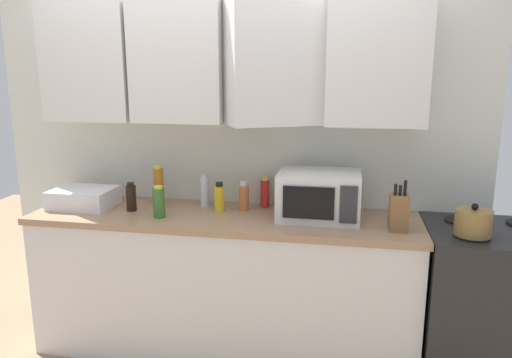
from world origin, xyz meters
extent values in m
cube|color=silver|center=(0.00, 0.03, 1.30)|extent=(3.24, 0.06, 2.60)
cube|color=silver|center=(-0.88, -0.15, 1.83)|extent=(0.56, 0.33, 0.75)
cube|color=silver|center=(-0.29, -0.15, 1.83)|extent=(0.56, 0.33, 0.75)
cube|color=silver|center=(0.29, -0.20, 1.83)|extent=(0.65, 0.55, 0.75)
cube|color=silver|center=(0.88, -0.15, 1.83)|extent=(0.56, 0.33, 0.75)
cube|color=silver|center=(0.00, -0.30, 0.43)|extent=(2.34, 0.60, 0.86)
cube|color=#9E7A5B|center=(0.00, -0.30, 0.88)|extent=(2.37, 0.63, 0.04)
cube|color=black|center=(1.57, -0.32, 0.45)|extent=(0.76, 0.64, 0.90)
cylinder|color=black|center=(1.40, -0.46, 0.91)|extent=(0.18, 0.18, 0.01)
cylinder|color=black|center=(1.40, -0.18, 0.91)|extent=(0.18, 0.18, 0.01)
cylinder|color=olive|center=(1.40, -0.46, 0.98)|extent=(0.19, 0.19, 0.14)
sphere|color=black|center=(1.40, -0.46, 1.07)|extent=(0.04, 0.04, 0.04)
cube|color=silver|center=(0.58, -0.26, 1.04)|extent=(0.48, 0.36, 0.28)
cube|color=black|center=(0.53, -0.45, 1.04)|extent=(0.29, 0.01, 0.18)
cube|color=#2D2D33|center=(0.75, -0.44, 1.04)|extent=(0.10, 0.01, 0.21)
cube|color=silver|center=(-0.93, -0.30, 0.96)|extent=(0.38, 0.30, 0.12)
cube|color=brown|center=(1.02, -0.41, 1.00)|extent=(0.10, 0.12, 0.20)
cylinder|color=black|center=(1.00, -0.42, 1.13)|extent=(0.02, 0.02, 0.06)
cylinder|color=black|center=(1.02, -0.42, 1.13)|extent=(0.02, 0.02, 0.06)
cylinder|color=black|center=(1.05, -0.42, 1.14)|extent=(0.02, 0.02, 0.08)
cylinder|color=#386B2D|center=(-0.36, -0.43, 0.99)|extent=(0.07, 0.07, 0.18)
cylinder|color=yellow|center=(-0.36, -0.43, 1.09)|extent=(0.05, 0.05, 0.02)
cylinder|color=black|center=(-0.59, -0.32, 0.98)|extent=(0.06, 0.06, 0.16)
cylinder|color=black|center=(-0.59, -0.32, 1.07)|extent=(0.04, 0.04, 0.02)
cylinder|color=#BC6638|center=(0.10, -0.18, 0.98)|extent=(0.06, 0.06, 0.16)
cylinder|color=silver|center=(0.10, -0.18, 1.07)|extent=(0.05, 0.05, 0.03)
cylinder|color=red|center=(0.22, -0.09, 0.99)|extent=(0.06, 0.06, 0.18)
cylinder|color=yellow|center=(0.22, -0.09, 1.09)|extent=(0.04, 0.04, 0.02)
cylinder|color=silver|center=(-0.17, -0.14, 1.00)|extent=(0.06, 0.06, 0.19)
cylinder|color=silver|center=(-0.17, -0.14, 1.10)|extent=(0.04, 0.04, 0.02)
cylinder|color=gold|center=(-0.05, -0.22, 0.98)|extent=(0.06, 0.06, 0.16)
cylinder|color=black|center=(-0.05, -0.22, 1.07)|extent=(0.04, 0.04, 0.03)
cylinder|color=#AD701E|center=(-0.47, -0.17, 1.02)|extent=(0.07, 0.07, 0.24)
cylinder|color=yellow|center=(-0.47, -0.17, 1.15)|extent=(0.05, 0.05, 0.02)
camera|label=1|loc=(0.73, -3.08, 1.76)|focal=34.19mm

